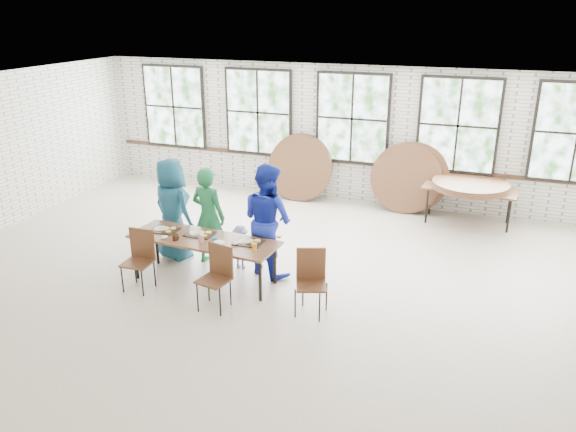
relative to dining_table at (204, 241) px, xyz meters
The scene contains 13 objects.
room 4.94m from the dining_table, 75.73° to the left, with size 12.00×12.00×12.00m.
dining_table is the anchor object (origin of this frame).
chair_near_left 0.99m from the dining_table, 148.20° to the right, with size 0.44×0.42×0.95m.
chair_near_right 0.86m from the dining_table, 49.06° to the right, with size 0.49×0.48×0.95m.
chair_spare 1.90m from the dining_table, ahead, with size 0.53×0.52×0.95m.
adult_teal 1.16m from the dining_table, 145.31° to the left, with size 0.87×0.57×1.78m, color navy.
adult_green 0.71m from the dining_table, 110.80° to the left, with size 0.62×0.41×1.70m, color #1C6C3A.
toddler 0.79m from the dining_table, 63.31° to the left, with size 0.49×0.28×0.76m, color #14143F.
adult_blue 1.07m from the dining_table, 38.43° to the left, with size 0.90×0.70×1.86m, color #16279F.
storage_table 5.59m from the dining_table, 47.59° to the left, with size 1.86×0.90×0.74m.
tabletop_clutter 0.11m from the dining_table, 26.88° to the right, with size 1.95×0.62×0.11m.
round_tops_stacked 5.60m from the dining_table, 47.59° to the left, with size 1.50×1.50×0.13m.
round_tops_leaning 4.63m from the dining_table, 73.74° to the left, with size 4.03×0.48×1.49m.
Camera 1 is at (2.85, -7.37, 4.16)m, focal length 35.00 mm.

